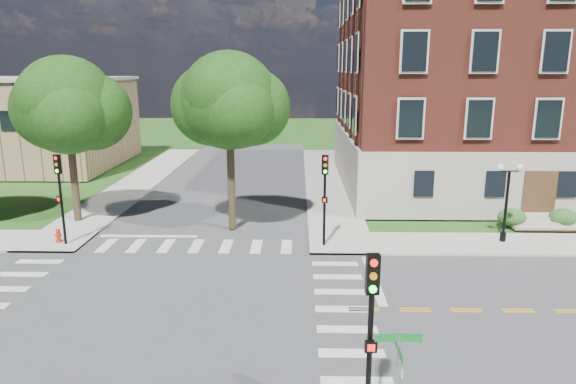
{
  "coord_description": "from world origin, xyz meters",
  "views": [
    {
      "loc": [
        5.41,
        -18.46,
        9.16
      ],
      "look_at": [
        4.9,
        6.34,
        3.2
      ],
      "focal_mm": 32.0,
      "sensor_mm": 36.0,
      "label": 1
    }
  ],
  "objects_px": {
    "traffic_signal_se": "(371,322)",
    "fire_hydrant": "(58,236)",
    "traffic_signal_ne": "(325,188)",
    "twin_lamp_west": "(507,198)",
    "traffic_signal_nw": "(60,188)",
    "street_sign_pole": "(397,369)"
  },
  "relations": [
    {
      "from": "traffic_signal_se",
      "to": "fire_hydrant",
      "type": "bearing_deg",
      "value": 135.28
    },
    {
      "from": "traffic_signal_ne",
      "to": "twin_lamp_west",
      "type": "distance_m",
      "value": 9.74
    },
    {
      "from": "traffic_signal_nw",
      "to": "fire_hydrant",
      "type": "relative_size",
      "value": 6.4
    },
    {
      "from": "traffic_signal_ne",
      "to": "fire_hydrant",
      "type": "relative_size",
      "value": 6.4
    },
    {
      "from": "fire_hydrant",
      "to": "twin_lamp_west",
      "type": "bearing_deg",
      "value": 1.57
    },
    {
      "from": "traffic_signal_se",
      "to": "traffic_signal_ne",
      "type": "xyz_separation_m",
      "value": [
        -0.41,
        14.29,
        0.0
      ]
    },
    {
      "from": "street_sign_pole",
      "to": "fire_hydrant",
      "type": "distance_m",
      "value": 21.49
    },
    {
      "from": "traffic_signal_ne",
      "to": "street_sign_pole",
      "type": "relative_size",
      "value": 1.55
    },
    {
      "from": "fire_hydrant",
      "to": "traffic_signal_ne",
      "type": "bearing_deg",
      "value": -0.72
    },
    {
      "from": "traffic_signal_nw",
      "to": "fire_hydrant",
      "type": "height_order",
      "value": "traffic_signal_nw"
    },
    {
      "from": "traffic_signal_ne",
      "to": "street_sign_pole",
      "type": "distance_m",
      "value": 14.98
    },
    {
      "from": "traffic_signal_se",
      "to": "fire_hydrant",
      "type": "height_order",
      "value": "traffic_signal_se"
    },
    {
      "from": "twin_lamp_west",
      "to": "fire_hydrant",
      "type": "xyz_separation_m",
      "value": [
        -23.88,
        -0.66,
        -2.06
      ]
    },
    {
      "from": "traffic_signal_ne",
      "to": "traffic_signal_se",
      "type": "bearing_deg",
      "value": -88.34
    },
    {
      "from": "fire_hydrant",
      "to": "street_sign_pole",
      "type": "bearing_deg",
      "value": -44.85
    },
    {
      "from": "traffic_signal_se",
      "to": "traffic_signal_nw",
      "type": "height_order",
      "value": "same"
    },
    {
      "from": "traffic_signal_se",
      "to": "fire_hydrant",
      "type": "relative_size",
      "value": 6.4
    },
    {
      "from": "traffic_signal_ne",
      "to": "street_sign_pole",
      "type": "height_order",
      "value": "traffic_signal_ne"
    },
    {
      "from": "traffic_signal_ne",
      "to": "fire_hydrant",
      "type": "xyz_separation_m",
      "value": [
        -14.2,
        0.18,
        -2.72
      ]
    },
    {
      "from": "traffic_signal_nw",
      "to": "twin_lamp_west",
      "type": "bearing_deg",
      "value": 2.29
    },
    {
      "from": "street_sign_pole",
      "to": "traffic_signal_ne",
      "type": "bearing_deg",
      "value": 93.76
    },
    {
      "from": "street_sign_pole",
      "to": "fire_hydrant",
      "type": "relative_size",
      "value": 4.13
    }
  ]
}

